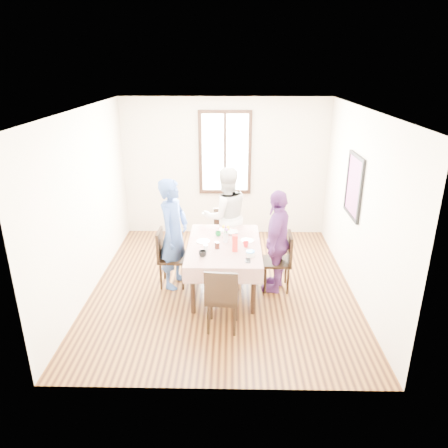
{
  "coord_description": "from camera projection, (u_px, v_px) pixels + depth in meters",
  "views": [
    {
      "loc": [
        0.14,
        -5.83,
        3.3
      ],
      "look_at": [
        0.03,
        -0.16,
        1.1
      ],
      "focal_mm": 33.69,
      "sensor_mm": 36.0,
      "label": 1
    }
  ],
  "objects": [
    {
      "name": "back_wall",
      "position": [
        225.0,
        168.0,
        8.24
      ],
      "size": [
        4.0,
        0.0,
        4.0
      ],
      "primitive_type": "plane",
      "rotation": [
        1.57,
        0.0,
        0.0
      ],
      "color": "beige",
      "rests_on": "ground"
    },
    {
      "name": "butter_lid",
      "position": [
        250.0,
        251.0,
        5.84
      ],
      "size": [
        0.12,
        0.12,
        0.01
      ],
      "primitive_type": "cylinder",
      "color": "blue",
      "rests_on": "butter_tub"
    },
    {
      "name": "plate_left",
      "position": [
        203.0,
        241.0,
        6.33
      ],
      "size": [
        0.2,
        0.2,
        0.01
      ],
      "primitive_type": "cylinder",
      "color": "white",
      "rests_on": "tablecloth"
    },
    {
      "name": "person_right",
      "position": [
        276.0,
        241.0,
        6.28
      ],
      "size": [
        0.65,
        1.0,
        1.59
      ],
      "primitive_type": "imported",
      "rotation": [
        0.0,
        0.0,
        -1.87
      ],
      "color": "#5A2969",
      "rests_on": "ground"
    },
    {
      "name": "flower_bunch",
      "position": [
        226.0,
        230.0,
        6.26
      ],
      "size": [
        0.09,
        0.09,
        0.1
      ],
      "primitive_type": null,
      "color": "yellow",
      "rests_on": "flower_vase"
    },
    {
      "name": "window_pane",
      "position": [
        225.0,
        153.0,
        8.13
      ],
      "size": [
        0.9,
        0.02,
        1.5
      ],
      "primitive_type": "cube",
      "color": "white",
      "rests_on": "back_wall"
    },
    {
      "name": "mug_black",
      "position": [
        203.0,
        254.0,
        5.84
      ],
      "size": [
        0.14,
        0.14,
        0.09
      ],
      "primitive_type": "imported",
      "rotation": [
        0.0,
        0.0,
        -0.29
      ],
      "color": "black",
      "rests_on": "tablecloth"
    },
    {
      "name": "person_far",
      "position": [
        225.0,
        216.0,
        7.15
      ],
      "size": [
        0.98,
        0.87,
        1.7
      ],
      "primitive_type": "imported",
      "rotation": [
        0.0,
        0.0,
        3.46
      ],
      "color": "silver",
      "rests_on": "ground"
    },
    {
      "name": "drinking_glass",
      "position": [
        206.0,
        248.0,
        6.02
      ],
      "size": [
        0.06,
        0.06,
        0.09
      ],
      "primitive_type": "cylinder",
      "color": "silver",
      "rests_on": "tablecloth"
    },
    {
      "name": "chair_left",
      "position": [
        173.0,
        258.0,
        6.51
      ],
      "size": [
        0.43,
        0.43,
        0.91
      ],
      "primitive_type": "cube",
      "rotation": [
        0.0,
        0.0,
        -1.58
      ],
      "color": "black",
      "rests_on": "ground"
    },
    {
      "name": "right_wall",
      "position": [
        360.0,
        205.0,
        6.11
      ],
      "size": [
        0.0,
        4.5,
        4.5
      ],
      "primitive_type": "plane",
      "rotation": [
        1.57,
        0.0,
        -1.57
      ],
      "color": "beige",
      "rests_on": "ground"
    },
    {
      "name": "jam_jar",
      "position": [
        217.0,
        245.0,
        6.09
      ],
      "size": [
        0.07,
        0.07,
        0.1
      ],
      "primitive_type": "cylinder",
      "color": "black",
      "rests_on": "tablecloth"
    },
    {
      "name": "plate_right",
      "position": [
        247.0,
        241.0,
        6.36
      ],
      "size": [
        0.2,
        0.2,
        0.01
      ],
      "primitive_type": "cylinder",
      "color": "white",
      "rests_on": "tablecloth"
    },
    {
      "name": "butter_tub",
      "position": [
        250.0,
        254.0,
        5.86
      ],
      "size": [
        0.13,
        0.13,
        0.07
      ],
      "primitive_type": "cylinder",
      "color": "white",
      "rests_on": "tablecloth"
    },
    {
      "name": "flower_vase",
      "position": [
        226.0,
        237.0,
        6.31
      ],
      "size": [
        0.07,
        0.07,
        0.15
      ],
      "primitive_type": "cylinder",
      "color": "silver",
      "rests_on": "tablecloth"
    },
    {
      "name": "chair_far",
      "position": [
        225.0,
        237.0,
        7.31
      ],
      "size": [
        0.43,
        0.43,
        0.91
      ],
      "primitive_type": "cube",
      "rotation": [
        0.0,
        0.0,
        3.11
      ],
      "color": "black",
      "rests_on": "ground"
    },
    {
      "name": "serving_bowl",
      "position": [
        232.0,
        233.0,
        6.61
      ],
      "size": [
        0.24,
        0.24,
        0.05
      ],
      "primitive_type": "imported",
      "rotation": [
        0.0,
        0.0,
        0.4
      ],
      "color": "white",
      "rests_on": "tablecloth"
    },
    {
      "name": "smartphone",
      "position": [
        248.0,
        261.0,
        5.73
      ],
      "size": [
        0.07,
        0.14,
        0.01
      ],
      "primitive_type": "cube",
      "color": "black",
      "rests_on": "tablecloth"
    },
    {
      "name": "chair_near",
      "position": [
        223.0,
        297.0,
        5.43
      ],
      "size": [
        0.45,
        0.45,
        0.91
      ],
      "primitive_type": "cube",
      "rotation": [
        0.0,
        0.0,
        -0.08
      ],
      "color": "black",
      "rests_on": "ground"
    },
    {
      "name": "dining_table",
      "position": [
        224.0,
        267.0,
        6.4
      ],
      "size": [
        0.96,
        1.46,
        0.75
      ],
      "primitive_type": "cube",
      "color": "black",
      "rests_on": "ground"
    },
    {
      "name": "person_left",
      "position": [
        173.0,
        234.0,
        6.37
      ],
      "size": [
        0.59,
        0.73,
        1.72
      ],
      "primitive_type": "imported",
      "rotation": [
        0.0,
        0.0,
        1.24
      ],
      "color": "#304C8D",
      "rests_on": "ground"
    },
    {
      "name": "window_frame",
      "position": [
        225.0,
        153.0,
        8.12
      ],
      "size": [
        1.02,
        0.06,
        1.62
      ],
      "primitive_type": "cube",
      "color": "black",
      "rests_on": "back_wall"
    },
    {
      "name": "chair_right",
      "position": [
        277.0,
        262.0,
        6.4
      ],
      "size": [
        0.43,
        0.43,
        0.91
      ],
      "primitive_type": "cube",
      "rotation": [
        0.0,
        0.0,
        1.55
      ],
      "color": "black",
      "rests_on": "ground"
    },
    {
      "name": "plate_far",
      "position": [
        226.0,
        230.0,
        6.77
      ],
      "size": [
        0.2,
        0.2,
        0.01
      ],
      "primitive_type": "cylinder",
      "color": "white",
      "rests_on": "tablecloth"
    },
    {
      "name": "mug_flag",
      "position": [
        246.0,
        244.0,
        6.14
      ],
      "size": [
        0.11,
        0.11,
        0.08
      ],
      "primitive_type": "imported",
      "rotation": [
        0.0,
        0.0,
        0.24
      ],
      "color": "red",
      "rests_on": "tablecloth"
    },
    {
      "name": "juice_carton",
      "position": [
        235.0,
        243.0,
        5.98
      ],
      "size": [
        0.08,
        0.08,
        0.25
      ],
      "primitive_type": "cube",
      "color": "red",
      "rests_on": "tablecloth"
    },
    {
      "name": "tablecloth",
      "position": [
        224.0,
        244.0,
        6.26
      ],
      "size": [
        1.08,
        1.58,
        0.01
      ],
      "primitive_type": "cube",
      "color": "#520700",
      "rests_on": "dining_table"
    },
    {
      "name": "mug_green",
      "position": [
        218.0,
        234.0,
        6.53
      ],
      "size": [
        0.11,
        0.11,
        0.07
      ],
      "primitive_type": "imported",
      "rotation": [
        0.0,
        0.0,
        -0.27
      ],
      "color": "#0C7226",
      "rests_on": "tablecloth"
    },
    {
      "name": "ground",
      "position": [
        222.0,
        285.0,
        6.64
      ],
      "size": [
        4.5,
        4.5,
        0.0
      ],
      "primitive_type": "plane",
      "color": "black",
      "rests_on": "ground"
    },
    {
      "name": "art_poster",
      "position": [
        354.0,
        186.0,
        6.32
      ],
      "size": [
        0.04,
        0.76,
        0.96
      ],
      "primitive_type": "cube",
      "color": "red",
      "rests_on": "right_wall"
    }
  ]
}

